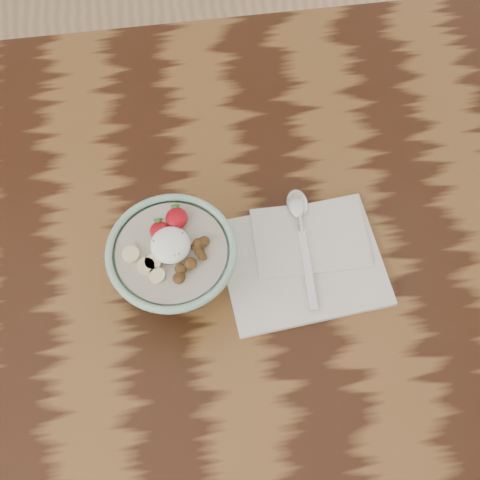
% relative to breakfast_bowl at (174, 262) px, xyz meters
% --- Properties ---
extents(table, '(1.60, 0.90, 0.75)m').
position_rel_breakfast_bowl_xyz_m(table, '(-0.03, 0.07, -0.15)').
color(table, black).
rests_on(table, ground).
extents(breakfast_bowl, '(0.18, 0.18, 0.12)m').
position_rel_breakfast_bowl_xyz_m(breakfast_bowl, '(0.00, 0.00, 0.00)').
color(breakfast_bowl, '#87B69C').
rests_on(breakfast_bowl, table).
extents(napkin, '(0.25, 0.21, 0.01)m').
position_rel_breakfast_bowl_xyz_m(napkin, '(0.20, 0.01, -0.06)').
color(napkin, silver).
rests_on(napkin, table).
extents(spoon, '(0.04, 0.20, 0.01)m').
position_rel_breakfast_bowl_xyz_m(spoon, '(0.20, 0.07, -0.04)').
color(spoon, silver).
rests_on(spoon, napkin).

